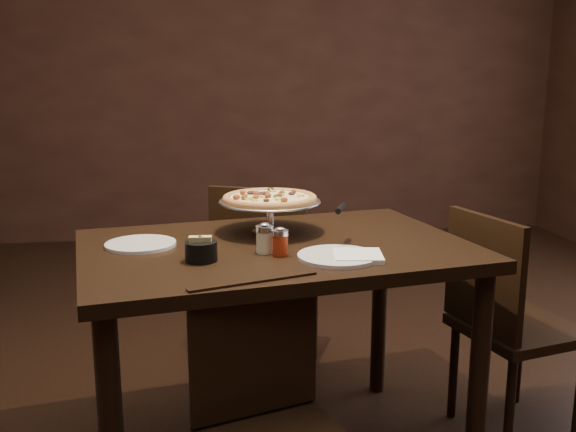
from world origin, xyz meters
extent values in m
cube|color=black|center=(0.00, 3.51, 1.40)|extent=(6.00, 0.02, 2.80)
cube|color=black|center=(0.00, -0.03, 0.81)|extent=(1.46, 1.10, 0.04)
cylinder|color=black|center=(0.66, -0.30, 0.39)|extent=(0.07, 0.07, 0.79)
cylinder|color=black|center=(-0.65, 0.24, 0.39)|extent=(0.07, 0.07, 0.79)
cylinder|color=black|center=(0.53, 0.44, 0.39)|extent=(0.07, 0.07, 0.79)
cylinder|color=silver|center=(0.00, 0.14, 0.83)|extent=(0.13, 0.13, 0.01)
cylinder|color=silver|center=(0.00, 0.14, 0.89)|extent=(0.03, 0.03, 0.10)
cylinder|color=silver|center=(0.00, 0.14, 0.94)|extent=(0.09, 0.09, 0.01)
cylinder|color=#939397|center=(0.00, 0.14, 0.95)|extent=(0.37, 0.37, 0.01)
torus|color=#939397|center=(0.00, 0.14, 0.95)|extent=(0.38, 0.38, 0.01)
cylinder|color=#9D5D2F|center=(0.00, 0.14, 0.96)|extent=(0.34, 0.34, 0.01)
torus|color=#9D5D2F|center=(0.00, 0.14, 0.96)|extent=(0.35, 0.35, 0.03)
cylinder|color=#E8CD7F|center=(0.00, 0.14, 0.96)|extent=(0.29, 0.29, 0.01)
cylinder|color=beige|center=(-0.05, -0.14, 0.87)|extent=(0.06, 0.06, 0.07)
cylinder|color=silver|center=(-0.05, -0.14, 0.91)|extent=(0.06, 0.06, 0.02)
ellipsoid|color=silver|center=(-0.05, -0.14, 0.93)|extent=(0.03, 0.03, 0.01)
cylinder|color=maroon|center=(0.00, -0.18, 0.86)|extent=(0.05, 0.05, 0.07)
cylinder|color=silver|center=(0.00, -0.18, 0.91)|extent=(0.05, 0.05, 0.02)
ellipsoid|color=silver|center=(0.00, -0.18, 0.92)|extent=(0.03, 0.03, 0.01)
cylinder|color=black|center=(-0.26, -0.21, 0.86)|extent=(0.10, 0.10, 0.06)
cube|color=tan|center=(-0.27, -0.21, 0.88)|extent=(0.04, 0.03, 0.07)
cube|color=tan|center=(-0.24, -0.21, 0.88)|extent=(0.04, 0.03, 0.07)
cube|color=white|center=(0.24, -0.25, 0.84)|extent=(0.18, 0.18, 0.02)
cylinder|color=silver|center=(-0.46, 0.01, 0.84)|extent=(0.24, 0.24, 0.01)
cylinder|color=silver|center=(0.18, -0.24, 0.84)|extent=(0.26, 0.26, 0.01)
cone|color=silver|center=(0.23, -0.06, 0.95)|extent=(0.16, 0.16, 0.00)
cylinder|color=black|center=(0.23, -0.06, 0.96)|extent=(0.07, 0.13, 0.02)
cube|color=black|center=(0.07, 0.72, 0.45)|extent=(0.57, 0.57, 0.04)
cube|color=black|center=(-0.01, 0.54, 0.71)|extent=(0.41, 0.20, 0.46)
cylinder|color=black|center=(0.30, 0.81, 0.21)|extent=(0.04, 0.04, 0.43)
cylinder|color=black|center=(-0.02, 0.95, 0.21)|extent=(0.04, 0.04, 0.43)
cylinder|color=black|center=(0.16, 0.49, 0.21)|extent=(0.04, 0.04, 0.43)
cylinder|color=black|center=(-0.16, 0.63, 0.21)|extent=(0.04, 0.04, 0.43)
cube|color=black|center=(-0.11, -0.45, 0.63)|extent=(0.38, 0.15, 0.41)
cube|color=black|center=(0.98, 0.04, 0.43)|extent=(0.51, 0.51, 0.04)
cube|color=black|center=(0.79, 0.00, 0.68)|extent=(0.13, 0.41, 0.44)
cylinder|color=black|center=(1.10, 0.25, 0.20)|extent=(0.04, 0.04, 0.41)
cylinder|color=black|center=(0.85, -0.16, 0.20)|extent=(0.04, 0.04, 0.41)
cylinder|color=black|center=(0.77, 0.17, 0.20)|extent=(0.04, 0.04, 0.41)
camera|label=1|loc=(-0.26, -2.18, 1.39)|focal=40.00mm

